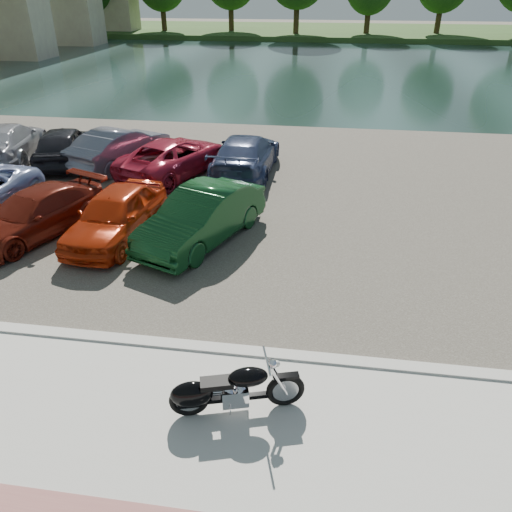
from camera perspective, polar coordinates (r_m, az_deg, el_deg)
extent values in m
plane|color=#595447|center=(9.03, -9.17, -18.75)|extent=(200.00, 200.00, 0.00)
cube|color=#B9B8AE|center=(8.39, -11.30, -23.44)|extent=(60.00, 6.00, 0.10)
cube|color=#B9B8AE|center=(10.36, -6.02, -10.46)|extent=(60.00, 0.30, 0.14)
cube|color=#3F3933|center=(18.11, 0.80, 7.58)|extent=(60.00, 18.00, 0.04)
cube|color=black|center=(46.24, 5.97, 20.61)|extent=(120.00, 40.00, 0.00)
cube|color=#274719|center=(78.00, 7.42, 24.12)|extent=(120.00, 24.00, 0.60)
cube|color=tan|center=(56.56, -26.16, 23.30)|extent=(6.00, 4.00, 7.20)
cube|color=tan|center=(66.99, -20.35, 24.82)|extent=(6.00, 4.00, 7.20)
cube|color=tan|center=(77.88, -16.05, 25.79)|extent=(6.00, 4.00, 7.20)
cylinder|color=#372814|center=(77.43, -17.89, 24.97)|extent=(0.70, 0.70, 4.50)
cylinder|color=#372814|center=(75.46, -10.57, 25.87)|extent=(0.70, 0.70, 4.95)
cylinder|color=#372814|center=(74.56, -2.88, 26.40)|extent=(0.70, 0.70, 5.40)
cylinder|color=#372814|center=(70.57, 4.67, 26.39)|extent=(0.70, 0.70, 5.85)
cylinder|color=#372814|center=(71.91, 12.67, 25.37)|extent=(0.70, 0.70, 4.50)
cylinder|color=#372814|center=(74.30, 20.24, 24.69)|extent=(0.70, 0.70, 4.95)
torus|color=black|center=(8.91, 3.38, -15.04)|extent=(0.69, 0.31, 0.68)
torus|color=black|center=(8.80, -7.65, -16.00)|extent=(0.69, 0.31, 0.68)
cylinder|color=#B2B2B7|center=(8.91, 3.38, -15.04)|extent=(0.46, 0.19, 0.46)
cylinder|color=#B2B2B7|center=(8.80, -7.65, -16.00)|extent=(0.46, 0.19, 0.46)
cylinder|color=silver|center=(8.61, 2.63, -14.14)|extent=(0.33, 0.14, 0.63)
cylinder|color=silver|center=(8.76, 2.38, -13.25)|extent=(0.33, 0.14, 0.63)
cylinder|color=silver|center=(8.40, 1.26, -11.90)|extent=(0.25, 0.73, 0.04)
sphere|color=silver|center=(8.47, 1.93, -12.24)|extent=(0.20, 0.20, 0.16)
sphere|color=silver|center=(8.48, 2.41, -12.19)|extent=(0.14, 0.14, 0.11)
cube|color=black|center=(8.70, 3.44, -13.57)|extent=(0.47, 0.26, 0.06)
cube|color=black|center=(8.86, -2.08, -15.86)|extent=(1.18, 0.44, 0.08)
cube|color=silver|center=(8.81, -2.43, -15.57)|extent=(0.52, 0.44, 0.34)
cylinder|color=silver|center=(8.68, -1.78, -14.56)|extent=(0.29, 0.24, 0.27)
cylinder|color=silver|center=(8.67, -3.13, -14.68)|extent=(0.29, 0.24, 0.27)
ellipsoid|color=black|center=(8.57, -0.90, -13.66)|extent=(0.75, 0.54, 0.32)
cube|color=black|center=(8.58, -4.52, -14.26)|extent=(0.61, 0.43, 0.10)
ellipsoid|color=black|center=(8.72, -7.36, -15.42)|extent=(0.79, 0.53, 0.50)
cube|color=black|center=(8.77, -7.67, -15.77)|extent=(0.43, 0.29, 0.30)
cylinder|color=silver|center=(9.00, -4.49, -15.61)|extent=(1.08, 0.40, 0.09)
cylinder|color=silver|center=(8.95, -4.51, -15.24)|extent=(1.08, 0.40, 0.09)
cylinder|color=#B2B2B7|center=(8.84, -2.94, -17.45)|extent=(0.06, 0.14, 0.22)
imported|color=maroon|center=(15.88, -23.95, 4.44)|extent=(3.36, 4.84, 1.30)
imported|color=#AE290B|center=(14.84, -15.73, 4.58)|extent=(2.07, 4.39, 1.45)
imported|color=#103B1A|center=(14.17, -6.22, 4.50)|extent=(3.16, 4.86, 1.51)
imported|color=#96969E|center=(23.36, -26.56, 11.56)|extent=(3.41, 5.63, 1.53)
imported|color=black|center=(22.06, -21.09, 11.75)|extent=(2.82, 4.73, 1.51)
imported|color=slate|center=(21.03, -15.25, 11.91)|extent=(3.12, 4.90, 1.53)
imported|color=#A61B32|center=(19.66, -9.34, 11.16)|extent=(3.95, 5.48, 1.39)
imported|color=navy|center=(19.40, -1.20, 11.49)|extent=(2.24, 5.26, 1.51)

